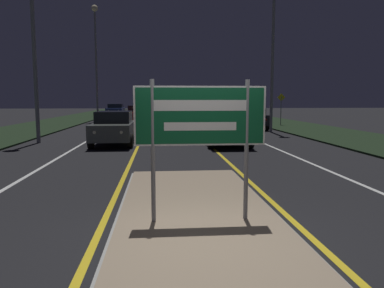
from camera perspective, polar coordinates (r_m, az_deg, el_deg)
ground_plane at (r=5.67m, az=1.92°, el=-14.38°), size 160.00×160.00×0.00m
median_island at (r=6.23m, az=1.22°, el=-11.98°), size 2.80×8.53×0.10m
verge_left at (r=26.83m, az=-24.26°, el=1.94°), size 5.00×100.00×0.08m
verge_right at (r=27.28m, az=16.88°, el=2.33°), size 5.00×100.00×0.08m
centre_line_yellow_left at (r=30.33m, az=-6.77°, el=2.93°), size 0.12×70.00×0.01m
centre_line_yellow_right at (r=30.39m, az=-0.75°, el=2.99°), size 0.12×70.00×0.01m
lane_line_white_left at (r=30.52m, az=-11.68°, el=2.86°), size 0.12×70.00×0.01m
lane_line_white_right at (r=30.70m, az=4.11°, el=3.01°), size 0.12×70.00×0.01m
edge_line_white_left at (r=31.01m, az=-17.20°, el=2.76°), size 0.10×70.00×0.01m
edge_line_white_right at (r=31.31m, az=9.55°, el=3.00°), size 0.10×70.00×0.01m
highway_sign at (r=5.90m, az=1.27°, el=3.35°), size 2.08×0.07×2.26m
streetlight_left_near at (r=19.43m, az=-23.20°, el=18.81°), size 0.63×0.63×8.80m
streetlight_left_far at (r=36.00m, az=-14.47°, el=14.40°), size 0.58×0.58×10.41m
streetlight_right_near at (r=24.42m, az=12.33°, el=18.42°), size 0.58×0.58×10.55m
car_receding_0 at (r=16.93m, az=5.09°, el=2.35°), size 1.90×4.43×1.36m
car_receding_1 at (r=26.20m, az=8.76°, el=4.01°), size 1.90×4.43×1.47m
car_approaching_0 at (r=17.27m, az=-11.81°, el=2.48°), size 1.84×4.07×1.51m
car_approaching_1 at (r=32.51m, az=-8.13°, el=4.56°), size 2.03×4.82×1.52m
car_approaching_2 at (r=45.88m, az=-11.57°, el=5.15°), size 2.02×4.25×1.50m
warning_sign at (r=29.66m, az=13.41°, el=5.65°), size 0.60×0.06×2.40m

